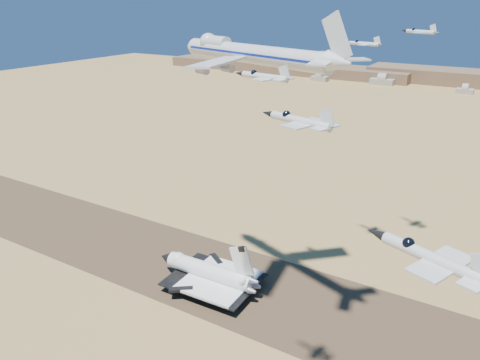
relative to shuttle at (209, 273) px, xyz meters
The scene contains 13 objects.
ground 12.16m from the shuttle, 139.60° to the left, with size 1200.00×1200.00×0.00m, color #A58849.
runway 12.15m from the shuttle, 139.60° to the left, with size 600.00×50.00×0.06m, color brown.
hangars 490.67m from the shuttle, 98.45° to the left, with size 200.50×29.50×30.00m.
shuttle is the anchor object (origin of this frame).
carrier_747 84.63m from the shuttle, ahead, with size 70.79×52.43×17.83m.
crew_a 10.69m from the shuttle, 65.17° to the right, with size 0.65×0.43×1.80m, color orange.
crew_b 11.37m from the shuttle, 40.92° to the right, with size 0.79×0.45×1.62m, color orange.
crew_c 12.81m from the shuttle, 59.10° to the right, with size 1.02×0.52×1.74m, color orange.
chase_jet_a 106.74m from the shuttle, 44.10° to the right, with size 13.59×7.67×3.42m.
chase_jet_b 120.87m from the shuttle, 45.34° to the right, with size 13.81×8.04×3.52m.
chase_jet_c 134.18m from the shuttle, 41.66° to the right, with size 15.59×9.22×4.01m.
chase_jet_d 103.05m from the shuttle, 51.73° to the left, with size 14.56×8.26×3.67m.
chase_jet_e 120.67m from the shuttle, 50.27° to the left, with size 14.49×9.02×3.78m.
Camera 1 is at (98.54, -133.02, 104.38)m, focal length 35.00 mm.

